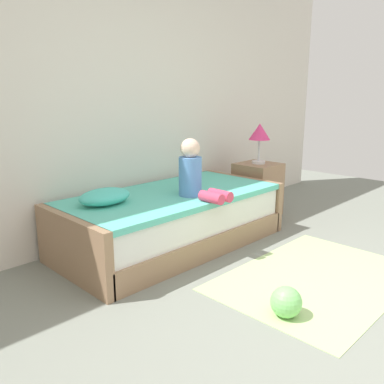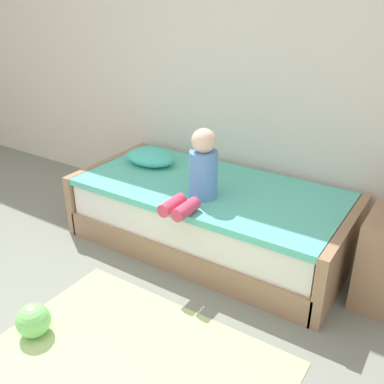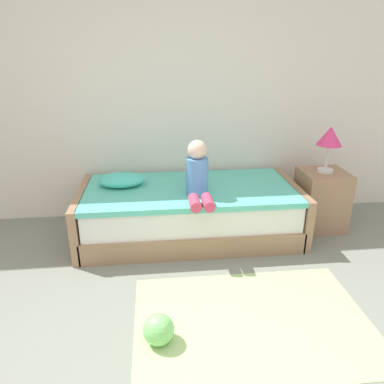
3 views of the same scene
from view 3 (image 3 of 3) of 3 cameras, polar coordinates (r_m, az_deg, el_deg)
The scene contains 8 objects.
wall_rear at distance 3.82m, azimuth -6.48°, elevation 17.30°, with size 7.20×0.10×2.90m, color silver.
bed at distance 3.55m, azimuth -0.43°, elevation -3.07°, with size 2.11×1.00×0.50m.
nightstand at distance 3.91m, azimuth 19.63°, elevation -1.15°, with size 0.44×0.44×0.60m, color #997556.
table_lamp at distance 3.72m, azimuth 20.85°, elevation 7.92°, with size 0.24×0.24×0.45m.
child_figure at distance 3.18m, azimuth 0.83°, elevation 2.77°, with size 0.20×0.51×0.50m.
pillow at distance 3.53m, azimuth -11.14°, elevation 1.90°, with size 0.44×0.30×0.13m, color #4CCCBC.
toy_ball at distance 2.43m, azimuth -5.40°, elevation -20.79°, with size 0.20×0.20×0.20m, color #7FD872.
area_rug at distance 2.65m, azimuth 9.41°, elevation -19.43°, with size 1.60×1.10×0.01m, color #B2D189.
Camera 3 is at (0.00, -1.21, 1.73)m, focal length 33.78 mm.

